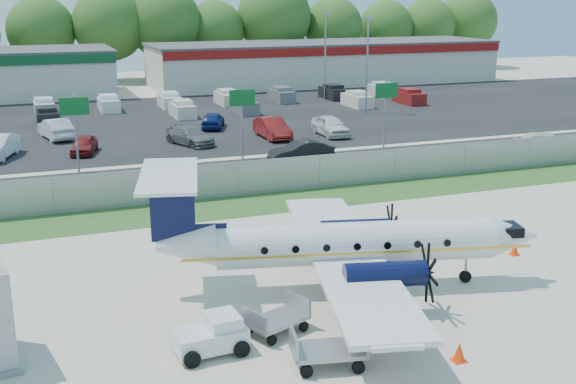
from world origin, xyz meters
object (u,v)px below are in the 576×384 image
object	(u,v)px
pushback_tug	(213,335)
baggage_cart_far	(328,349)
baggage_cart_near	(277,319)
aircraft	(347,243)

from	to	relation	value
pushback_tug	baggage_cart_far	size ratio (longest dim) A/B	0.94
baggage_cart_near	baggage_cart_far	distance (m)	2.76
baggage_cart_far	pushback_tug	bearing A→B (deg)	145.69
pushback_tug	baggage_cart_near	world-z (taller)	pushback_tug
aircraft	baggage_cart_near	xyz separation A→B (m)	(-3.85, -2.68, -1.34)
baggage_cart_far	aircraft	bearing A→B (deg)	59.81
aircraft	baggage_cart_near	size ratio (longest dim) A/B	6.58
baggage_cart_near	baggage_cart_far	world-z (taller)	baggage_cart_far
aircraft	pushback_tug	world-z (taller)	aircraft
aircraft	pushback_tug	bearing A→B (deg)	-152.63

